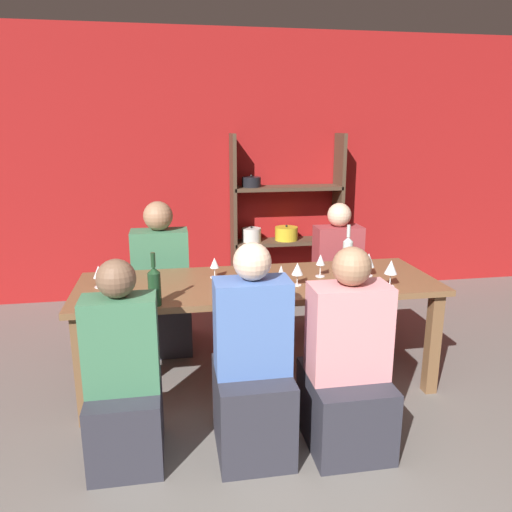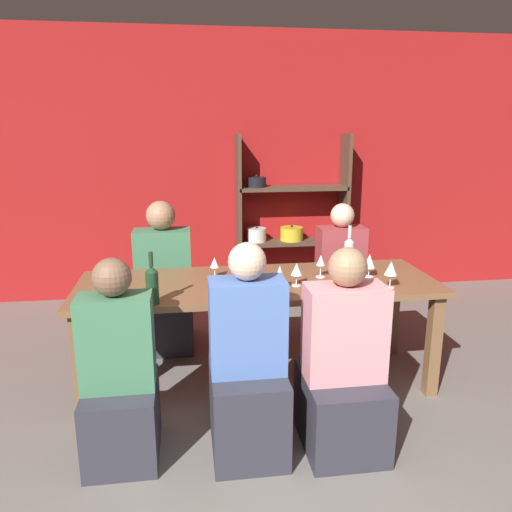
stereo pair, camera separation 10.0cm
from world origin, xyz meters
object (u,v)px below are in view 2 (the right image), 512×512
person_near_a (248,379)px  wine_bottle_green (349,253)px  wine_bottle_dark (152,284)px  person_near_b (120,387)px  wine_glass_white_a (391,269)px  shelf_unit (288,234)px  person_far_b (339,289)px  wine_glass_red_c (242,266)px  wine_glass_white_c (110,284)px  wine_glass_white_d (321,261)px  wine_glass_red_a (99,271)px  wine_glass_white_b (215,263)px  wine_glass_red_d (280,274)px  person_far_a (164,294)px  wine_glass_red_b (297,270)px  person_near_c (342,377)px  dining_table (258,294)px  wine_glass_empty_a (369,261)px

person_near_a → wine_bottle_green: bearing=47.1°
wine_bottle_dark → person_near_b: 0.60m
wine_bottle_dark → person_near_a: size_ratio=0.26×
wine_bottle_green → wine_glass_white_a: (0.14, -0.43, -0.00)m
person_near_a → wine_glass_white_a: bearing=26.3°
shelf_unit → person_far_b: bearing=-79.4°
wine_glass_white_a → wine_glass_red_c: wine_glass_white_a is taller
wine_glass_white_c → wine_glass_white_d: 1.40m
wine_bottle_dark → wine_glass_white_d: wine_bottle_dark is taller
wine_glass_red_a → person_near_a: 1.25m
wine_glass_white_b → wine_glass_red_d: size_ratio=0.88×
person_far_a → person_far_b: (1.47, -0.03, -0.01)m
wine_glass_white_d → person_far_a: person_far_a is taller
wine_glass_red_a → wine_glass_white_b: (0.76, 0.08, -0.00)m
person_far_a → person_far_b: 1.47m
wine_glass_red_a → wine_glass_red_b: wine_glass_red_b is taller
wine_glass_white_d → person_near_a: person_near_a is taller
person_near_b → person_far_b: bearing=40.5°
shelf_unit → person_far_b: size_ratio=1.47×
person_far_a → wine_bottle_green: bearing=157.0°
wine_glass_white_d → person_near_c: bearing=-96.0°
wine_glass_white_a → wine_bottle_green: bearing=108.0°
shelf_unit → dining_table: size_ratio=0.70×
wine_bottle_dark → wine_glass_red_b: 0.94m
wine_glass_red_d → person_near_b: (-0.96, -0.50, -0.44)m
wine_glass_white_a → wine_glass_empty_a: wine_glass_white_a is taller
person_far_a → wine_glass_red_b: bearing=135.8°
wine_glass_white_a → person_far_b: size_ratio=0.15×
person_near_b → shelf_unit: bearing=60.4°
wine_glass_white_c → wine_glass_red_d: bearing=3.1°
wine_glass_white_b → dining_table: bearing=-25.4°
wine_glass_white_b → person_near_a: person_near_a is taller
wine_bottle_green → person_near_a: bearing=-132.9°
wine_glass_red_c → person_far_b: size_ratio=0.12×
wine_bottle_green → wine_glass_white_c: size_ratio=2.24×
wine_glass_red_d → person_near_b: bearing=-152.3°
wine_glass_red_b → person_far_a: size_ratio=0.13×
wine_glass_red_c → person_near_a: (-0.07, -0.80, -0.41)m
wine_glass_white_b → person_far_a: (-0.38, 0.60, -0.41)m
person_far_b → wine_glass_white_c: bearing=29.1°
person_near_b → person_near_c: (1.21, -0.07, 0.00)m
wine_bottle_dark → wine_glass_white_c: wine_bottle_dark is taller
person_far_a → person_far_b: size_ratio=1.04×
wine_bottle_dark → dining_table: bearing=27.6°
shelf_unit → wine_bottle_green: size_ratio=5.10×
wine_glass_red_c → shelf_unit: bearing=68.8°
dining_table → wine_bottle_dark: size_ratio=7.64×
wine_glass_red_a → wine_glass_white_c: 0.32m
wine_bottle_dark → person_near_a: 0.78m
wine_glass_red_a → person_near_a: bearing=-42.6°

